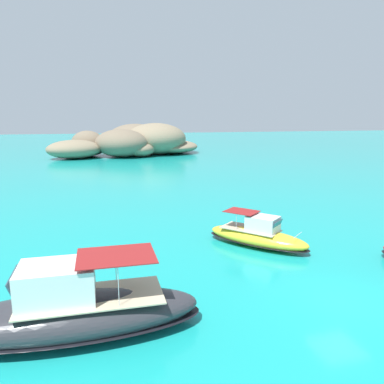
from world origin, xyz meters
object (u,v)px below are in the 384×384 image
islet_large (143,141)px  motorboat_charcoal (72,312)px  islet_small (81,147)px  motorboat_yellow (258,236)px

islet_large → motorboat_charcoal: size_ratio=2.72×
islet_large → islet_small: bearing=-168.3°
islet_large → motorboat_yellow: (-0.84, -69.53, -2.45)m
islet_small → motorboat_yellow: islet_small is taller
islet_large → motorboat_yellow: 69.58m
motorboat_charcoal → motorboat_yellow: 15.00m
islet_small → motorboat_charcoal: (1.29, -74.96, -1.13)m
motorboat_charcoal → motorboat_yellow: (12.39, 8.44, -0.33)m
islet_large → islet_small: (-14.53, -3.01, -0.99)m
islet_small → motorboat_yellow: (13.68, -66.52, -1.46)m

